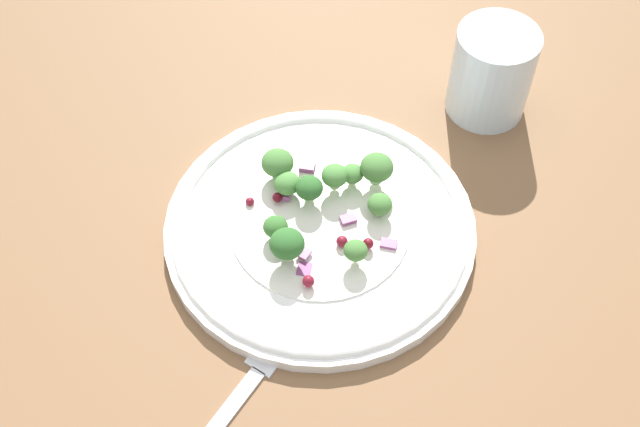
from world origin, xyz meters
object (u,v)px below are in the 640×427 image
(broccoli_floret_1, at_px, (309,188))
(water_glass, at_px, (492,72))
(broccoli_floret_2, at_px, (278,163))
(broccoli_floret_0, at_px, (356,251))
(plate, at_px, (320,226))
(fork, at_px, (223,416))

(broccoli_floret_1, height_order, water_glass, water_glass)
(broccoli_floret_2, distance_m, water_glass, 0.22)
(broccoli_floret_0, xyz_separation_m, broccoli_floret_2, (0.08, 0.08, 0.00))
(plate, bearing_deg, fork, 165.91)
(plate, bearing_deg, water_glass, -37.86)
(plate, height_order, broccoli_floret_1, broccoli_floret_1)
(broccoli_floret_2, relative_size, fork, 0.16)
(broccoli_floret_1, bearing_deg, broccoli_floret_2, 54.21)
(plate, distance_m, broccoli_floret_0, 0.05)
(plate, relative_size, water_glass, 2.98)
(water_glass, bearing_deg, plate, 142.14)
(broccoli_floret_2, height_order, fork, broccoli_floret_2)
(water_glass, bearing_deg, broccoli_floret_1, 135.83)
(broccoli_floret_1, height_order, broccoli_floret_2, broccoli_floret_2)
(broccoli_floret_0, xyz_separation_m, water_glass, (0.21, -0.10, 0.01))
(broccoli_floret_0, xyz_separation_m, fork, (-0.14, 0.08, -0.03))
(broccoli_floret_1, relative_size, fork, 0.14)
(plate, distance_m, water_glass, 0.22)
(fork, bearing_deg, water_glass, -27.07)
(broccoli_floret_2, xyz_separation_m, fork, (-0.22, 0.00, -0.03))
(broccoli_floret_1, bearing_deg, plate, -149.49)
(fork, bearing_deg, plate, -14.09)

